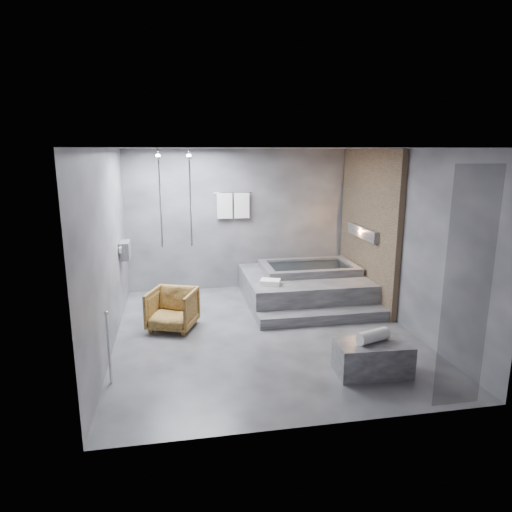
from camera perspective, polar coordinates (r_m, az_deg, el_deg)
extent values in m
plane|color=#313133|center=(7.20, 1.06, -9.56)|extent=(5.00, 5.00, 0.00)
cube|color=#515154|center=(6.64, 1.16, 13.32)|extent=(4.50, 5.00, 0.04)
cube|color=#3C3C41|center=(9.21, -1.99, 4.53)|extent=(4.50, 0.04, 2.80)
cube|color=#3C3C41|center=(4.44, 7.55, -5.09)|extent=(4.50, 0.04, 2.80)
cube|color=#3C3C41|center=(6.72, -18.06, 0.64)|extent=(0.04, 5.00, 2.80)
cube|color=#3C3C41|center=(7.55, 18.10, 1.97)|extent=(0.04, 5.00, 2.80)
cube|color=tan|center=(8.63, 13.84, 3.57)|extent=(0.10, 2.40, 2.78)
cube|color=#FF9938|center=(8.61, 13.32, 2.91)|extent=(0.14, 1.20, 0.20)
cube|color=gray|center=(8.13, -16.04, 0.71)|extent=(0.16, 0.42, 0.30)
imported|color=beige|center=(8.04, -16.02, 0.25)|extent=(0.08, 0.08, 0.21)
imported|color=beige|center=(8.24, -15.88, 0.36)|extent=(0.07, 0.07, 0.15)
cylinder|color=silver|center=(8.61, -8.22, 7.16)|extent=(0.04, 0.04, 1.80)
cylinder|color=silver|center=(8.60, -11.91, 7.01)|extent=(0.04, 0.04, 1.80)
cylinder|color=silver|center=(9.06, -2.91, 7.89)|extent=(0.75, 0.02, 0.02)
cube|color=white|center=(9.05, -3.95, 6.27)|extent=(0.30, 0.06, 0.50)
cube|color=white|center=(9.09, -1.81, 6.33)|extent=(0.30, 0.06, 0.50)
cylinder|color=silver|center=(5.86, -17.91, -10.98)|extent=(0.04, 0.04, 0.90)
cube|color=black|center=(5.23, 24.88, -3.99)|extent=(0.55, 0.01, 2.60)
cube|color=#363639|center=(8.68, 5.98, -3.86)|extent=(2.20, 2.00, 0.50)
cube|color=#363639|center=(7.67, 8.44, -7.53)|extent=(2.20, 0.36, 0.18)
cube|color=#353538|center=(6.10, 14.36, -12.26)|extent=(0.95, 0.55, 0.42)
imported|color=#4B3112|center=(7.37, -10.40, -6.55)|extent=(0.90, 0.91, 0.64)
cylinder|color=white|center=(6.00, 14.42, -9.66)|extent=(0.47, 0.29, 0.16)
cube|color=white|center=(7.90, 1.80, -3.29)|extent=(0.40, 0.34, 0.09)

